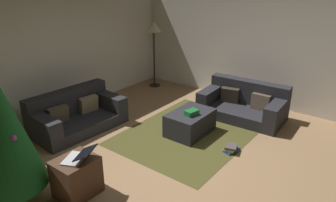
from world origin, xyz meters
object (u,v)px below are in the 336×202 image
at_px(gift_box, 192,113).
at_px(side_table, 77,177).
at_px(couch_left, 75,114).
at_px(ottoman, 190,123).
at_px(couch_right, 244,104).
at_px(tv_remote, 190,112).
at_px(laptop, 78,157).
at_px(corner_lamp, 154,32).
at_px(book_stack, 231,148).

height_order(gift_box, side_table, side_table).
distance_m(couch_left, ottoman, 2.12).
xyz_separation_m(couch_right, gift_box, (-1.35, 0.36, 0.19)).
distance_m(couch_left, couch_right, 3.27).
bearing_deg(tv_remote, side_table, -153.63).
height_order(gift_box, tv_remote, gift_box).
relative_size(couch_right, laptop, 3.44).
distance_m(couch_left, corner_lamp, 2.95).
height_order(couch_left, couch_right, couch_left).
xyz_separation_m(side_table, laptop, (0.03, -0.05, 0.31)).
bearing_deg(book_stack, gift_box, 86.21).
bearing_deg(gift_box, book_stack, -93.79).
distance_m(tv_remote, side_table, 2.31).
relative_size(couch_left, book_stack, 5.56).
height_order(couch_left, corner_lamp, corner_lamp).
distance_m(laptop, book_stack, 2.44).
relative_size(tv_remote, book_stack, 0.53).
xyz_separation_m(gift_box, laptop, (-2.20, 0.24, 0.12)).
bearing_deg(couch_right, book_stack, 105.32).
distance_m(tv_remote, book_stack, 0.96).
relative_size(gift_box, tv_remote, 1.41).
height_order(couch_right, corner_lamp, corner_lamp).
height_order(ottoman, book_stack, ottoman).
xyz_separation_m(couch_left, corner_lamp, (2.71, 0.35, 1.10)).
distance_m(couch_left, tv_remote, 2.12).
relative_size(ottoman, side_table, 1.64).
bearing_deg(corner_lamp, couch_left, -172.55).
distance_m(couch_right, laptop, 3.61).
bearing_deg(laptop, side_table, 115.52).
height_order(couch_left, side_table, couch_left).
xyz_separation_m(couch_left, laptop, (-1.17, -1.65, 0.30)).
bearing_deg(book_stack, ottoman, 81.44).
distance_m(ottoman, side_table, 2.31).
height_order(side_table, corner_lamp, corner_lamp).
bearing_deg(ottoman, corner_lamp, 53.41).
relative_size(gift_box, side_table, 0.43).
height_order(couch_right, book_stack, couch_right).
xyz_separation_m(couch_left, ottoman, (1.11, -1.81, -0.06)).
bearing_deg(ottoman, laptop, 176.05).
distance_m(laptop, corner_lamp, 4.44).
bearing_deg(couch_right, couch_left, 44.04).
relative_size(side_table, book_stack, 1.72).
bearing_deg(couch_right, corner_lamp, -9.89).
bearing_deg(corner_lamp, book_stack, -119.65).
bearing_deg(couch_left, corner_lamp, -169.25).
distance_m(couch_right, book_stack, 1.49).
bearing_deg(book_stack, couch_left, 109.80).
bearing_deg(ottoman, book_stack, -98.56).
bearing_deg(side_table, book_stack, -26.99).
bearing_deg(side_table, couch_right, -10.32).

